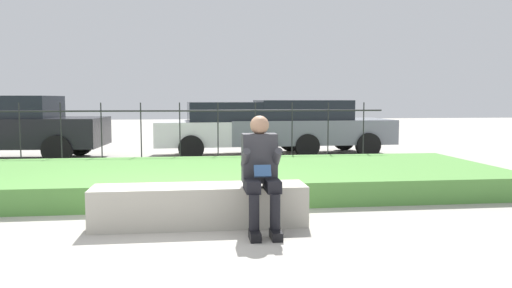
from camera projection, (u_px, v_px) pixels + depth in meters
The scene contains 8 objects.
ground_plane at pixel (171, 226), 5.67m from camera, with size 60.00×60.00×0.00m, color #A8A399.
stone_bench at pixel (200, 208), 5.69m from camera, with size 2.42×0.55×0.46m.
person_seated_reader at pixel (261, 168), 5.43m from camera, with size 0.42×0.73×1.26m.
grass_berm at pixel (177, 179), 7.96m from camera, with size 10.36×3.27×0.34m.
iron_fence at pixel (180, 135), 9.95m from camera, with size 8.36×0.03×1.37m.
car_parked_right at pixel (306, 126), 12.96m from camera, with size 4.24×2.12×1.41m.
car_parked_center at pixel (243, 127), 12.66m from camera, with size 4.60×2.07×1.36m.
car_parked_left at pixel (11, 126), 11.74m from camera, with size 4.27×2.18×1.52m.
Camera 1 is at (0.27, -5.64, 1.44)m, focal length 35.00 mm.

